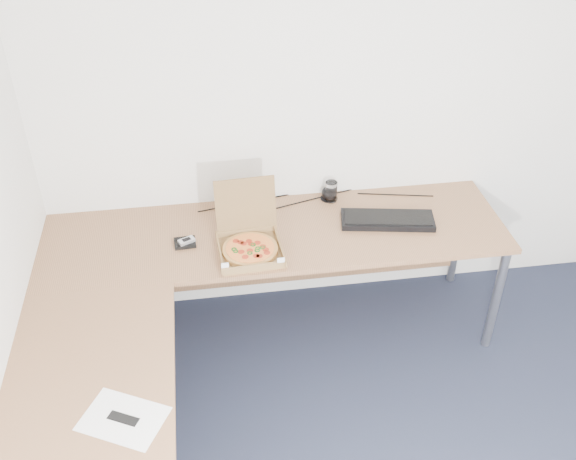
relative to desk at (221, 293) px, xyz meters
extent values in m
cube|color=#936441|center=(0.32, 0.43, 0.01)|extent=(2.50, 0.70, 0.03)
cube|color=#936441|center=(-0.58, -0.67, 0.01)|extent=(0.70, 1.50, 0.03)
cylinder|color=gray|center=(1.52, 0.73, -0.35)|extent=(0.05, 0.05, 0.70)
cube|color=olive|center=(0.17, 0.26, 0.03)|extent=(0.32, 0.32, 0.01)
cube|color=olive|center=(0.17, 0.44, 0.20)|extent=(0.32, 0.06, 0.32)
cylinder|color=#CA873F|center=(0.17, 0.26, 0.05)|extent=(0.29, 0.29, 0.02)
cylinder|color=red|center=(0.17, 0.26, 0.06)|extent=(0.25, 0.25, 0.00)
cylinder|color=white|center=(0.68, 0.69, 0.09)|extent=(0.07, 0.07, 0.12)
cube|color=black|center=(0.94, 0.42, 0.05)|extent=(0.53, 0.27, 0.03)
cube|color=black|center=(-0.16, 0.38, 0.04)|extent=(0.12, 0.10, 0.02)
cube|color=#B2B5BA|center=(-0.15, 0.38, 0.06)|extent=(0.10, 0.08, 0.02)
cube|color=white|center=(-0.42, -0.72, 0.03)|extent=(0.38, 0.34, 0.00)
ellipsoid|color=black|center=(0.67, 0.71, 0.07)|extent=(0.10, 0.10, 0.08)
camera|label=1|loc=(-0.04, -2.44, 2.11)|focal=41.15mm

